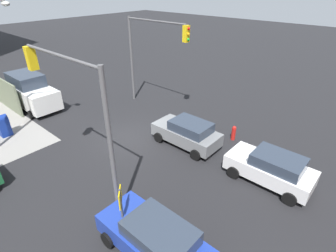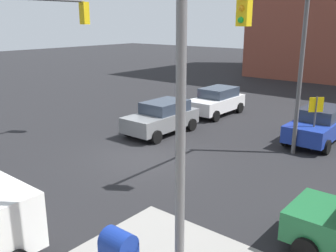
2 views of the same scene
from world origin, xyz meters
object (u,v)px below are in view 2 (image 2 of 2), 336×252
Objects in this scene: traffic_signal_nw_corner at (282,46)px; coupe_gray at (162,117)px; traffic_signal_se_corner at (25,43)px; coupe_white at (216,101)px; street_lamp_corner at (173,64)px; sedan_blue at (319,124)px; fire_hydrant at (151,111)px.

traffic_signal_nw_corner is 7.40m from coupe_gray.
coupe_white is at bearing 165.87° from traffic_signal_se_corner.
traffic_signal_nw_corner is at bearing -172.62° from street_lamp_corner.
coupe_gray is (-0.73, -6.32, -3.78)m from traffic_signal_nw_corner.
traffic_signal_nw_corner reaches higher than sedan_blue.
sedan_blue is at bearing 134.73° from traffic_signal_se_corner.
coupe_white is (-10.62, 2.67, -3.80)m from traffic_signal_se_corner.
traffic_signal_se_corner is 11.59m from coupe_white.
fire_hydrant is at bearing -35.83° from coupe_white.
fire_hydrant is at bearing -106.29° from traffic_signal_nw_corner.
traffic_signal_nw_corner is 1.50× the size of sedan_blue.
traffic_signal_se_corner is at bearing -14.13° from coupe_white.
coupe_white is (-3.28, 2.37, 0.36)m from fire_hydrant.
traffic_signal_nw_corner is at bearing 47.36° from coupe_white.
traffic_signal_nw_corner is 7.55m from street_lamp_corner.
sedan_blue is 6.73m from coupe_white.
sedan_blue is at bearing 77.44° from coupe_white.
traffic_signal_nw_corner is 5.78m from sedan_blue.
traffic_signal_nw_corner reaches higher than fire_hydrant.
traffic_signal_se_corner is 6.91× the size of fire_hydrant.
fire_hydrant is 3.02m from coupe_gray.
traffic_signal_se_corner is 1.59× the size of coupe_gray.
coupe_white is at bearing 144.17° from fire_hydrant.
fire_hydrant is at bearing -127.22° from coupe_gray.
fire_hydrant is 0.23× the size of coupe_white.
coupe_gray is 7.49m from sedan_blue.
coupe_gray and sedan_blue have the same top height.
traffic_signal_se_corner reaches higher than coupe_white.
sedan_blue is 1.07× the size of coupe_white.
street_lamp_corner is at bearing 41.54° from coupe_gray.
coupe_gray is (1.81, 2.38, 0.36)m from fire_hydrant.
traffic_signal_nw_corner is at bearing -3.13° from sedan_blue.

